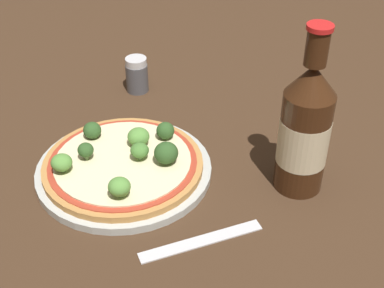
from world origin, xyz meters
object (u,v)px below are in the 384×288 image
Objects in this scene: beer_bottle at (305,129)px; fork at (201,241)px; pizza at (123,164)px; pepper_shaker at (137,75)px.

beer_bottle is 0.20m from fork.
pizza is 0.18m from fork.
fork is at bearing -94.50° from beer_bottle.
pepper_shaker reaches higher than pizza.
beer_bottle is at bearing 17.71° from fork.
pepper_shaker is 0.41× the size of fork.
pepper_shaker is at bearing 179.56° from beer_bottle.
fork is (-0.01, -0.18, -0.09)m from beer_bottle.
beer_bottle is at bearing 41.08° from pizza.
beer_bottle reaches higher than fork.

